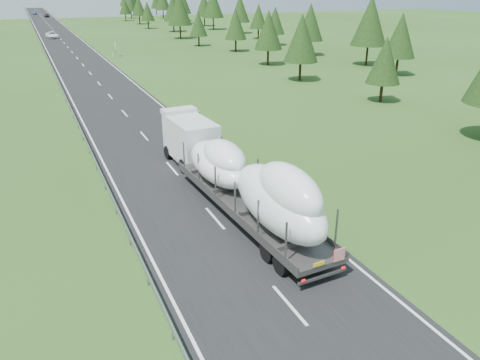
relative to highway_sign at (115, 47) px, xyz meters
name	(u,v)px	position (x,y,z in m)	size (l,w,h in m)	color
ground	(289,305)	(-7.20, -80.00, -1.81)	(400.00, 400.00, 0.00)	#284B19
road_surface	(67,47)	(-7.20, 20.00, -1.80)	(10.00, 400.00, 0.02)	black
guardrail	(42,45)	(-12.50, 19.94, -1.21)	(0.10, 400.00, 0.76)	slate
marker_posts	(72,25)	(-0.70, 75.00, -1.27)	(0.13, 350.08, 1.00)	silver
highway_sign	(115,47)	(0.00, 0.00, 0.00)	(0.08, 0.90, 2.60)	slate
tree_line_right	(221,9)	(32.99, 27.20, 5.11)	(27.08, 301.42, 12.61)	black
boat_truck	(236,172)	(-5.47, -70.23, 0.66)	(3.76, 20.96, 4.90)	silver
distant_van	(52,35)	(-8.94, 40.31, -1.01)	(2.66, 5.77, 1.60)	white
distant_car_dark	(47,15)	(-5.25, 128.44, -1.11)	(1.66, 4.12, 1.40)	black
distant_car_blue	(35,13)	(-9.16, 150.82, -1.10)	(1.50, 4.30, 1.42)	#182145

